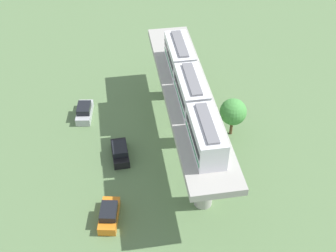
{
  "coord_description": "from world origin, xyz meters",
  "views": [
    {
      "loc": [
        8.43,
        38.71,
        37.79
      ],
      "look_at": [
        2.5,
        1.74,
        4.5
      ],
      "focal_mm": 48.32,
      "sensor_mm": 36.0,
      "label": 1
    }
  ],
  "objects_px": {
    "parked_car_black": "(120,152)",
    "tree_near_viaduct": "(233,112)",
    "parked_car_orange": "(109,215)",
    "train": "(191,91)",
    "parked_car_silver": "(85,112)"
  },
  "relations": [
    {
      "from": "parked_car_black",
      "to": "tree_near_viaduct",
      "type": "bearing_deg",
      "value": -174.02
    },
    {
      "from": "parked_car_black",
      "to": "parked_car_orange",
      "type": "xyz_separation_m",
      "value": [
        1.8,
        8.77,
        0.0
      ]
    },
    {
      "from": "parked_car_black",
      "to": "tree_near_viaduct",
      "type": "relative_size",
      "value": 0.84
    },
    {
      "from": "parked_car_orange",
      "to": "parked_car_black",
      "type": "bearing_deg",
      "value": -90.67
    },
    {
      "from": "train",
      "to": "tree_near_viaduct",
      "type": "distance_m",
      "value": 8.35
    },
    {
      "from": "parked_car_black",
      "to": "parked_car_silver",
      "type": "height_order",
      "value": "same"
    },
    {
      "from": "train",
      "to": "tree_near_viaduct",
      "type": "height_order",
      "value": "train"
    },
    {
      "from": "train",
      "to": "parked_car_silver",
      "type": "bearing_deg",
      "value": -35.84
    },
    {
      "from": "train",
      "to": "tree_near_viaduct",
      "type": "bearing_deg",
      "value": -157.07
    },
    {
      "from": "parked_car_black",
      "to": "parked_car_silver",
      "type": "relative_size",
      "value": 0.96
    },
    {
      "from": "train",
      "to": "parked_car_black",
      "type": "height_order",
      "value": "train"
    },
    {
      "from": "parked_car_black",
      "to": "train",
      "type": "bearing_deg",
      "value": 174.32
    },
    {
      "from": "tree_near_viaduct",
      "to": "parked_car_black",
      "type": "bearing_deg",
      "value": 7.69
    },
    {
      "from": "train",
      "to": "parked_car_orange",
      "type": "xyz_separation_m",
      "value": [
        9.86,
        8.21,
        -8.3
      ]
    },
    {
      "from": "parked_car_silver",
      "to": "parked_car_orange",
      "type": "xyz_separation_m",
      "value": [
        -2.1,
        16.84,
        0.0
      ]
    }
  ]
}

